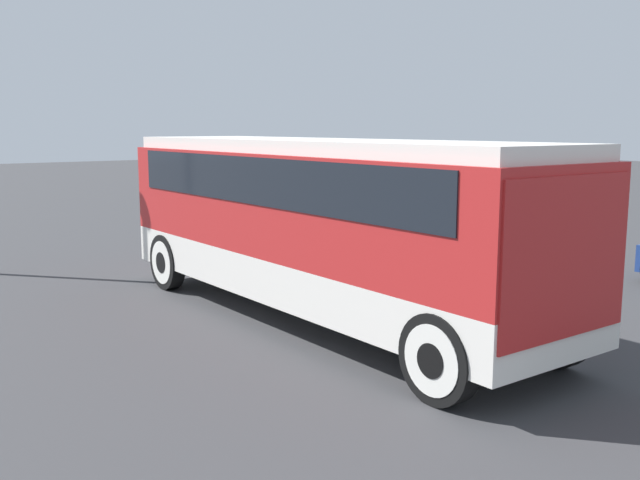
# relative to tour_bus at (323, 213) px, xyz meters

# --- Properties ---
(ground_plane) EXTENTS (120.00, 120.00, 0.00)m
(ground_plane) POSITION_rel_tour_bus_xyz_m (-0.10, -0.00, -1.90)
(ground_plane) COLOR #38383A
(tour_bus) EXTENTS (9.80, 2.60, 3.13)m
(tour_bus) POSITION_rel_tour_bus_xyz_m (0.00, 0.00, 0.00)
(tour_bus) COLOR silver
(tour_bus) RESTS_ON ground_plane
(parked_car_mid) EXTENTS (4.76, 1.92, 1.45)m
(parked_car_mid) POSITION_rel_tour_bus_xyz_m (-2.89, 6.10, -1.17)
(parked_car_mid) COLOR silver
(parked_car_mid) RESTS_ON ground_plane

